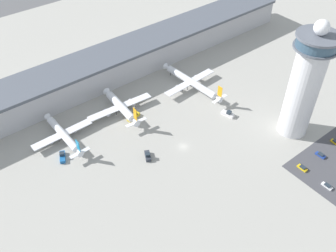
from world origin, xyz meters
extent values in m
plane|color=#9E9B93|center=(0.00, 0.00, 0.00)|extent=(1000.00, 1000.00, 0.00)
cube|color=#B2B2B7|center=(0.00, 70.00, 7.54)|extent=(263.72, 22.00, 15.07)
cube|color=#4C515B|center=(0.00, 70.00, 15.87)|extent=(263.72, 25.00, 1.60)
cube|color=#515154|center=(0.00, 209.35, 0.00)|extent=(395.58, 44.00, 0.01)
cylinder|color=silver|center=(50.07, -24.26, 23.13)|extent=(14.03, 14.03, 46.27)
cylinder|color=#565B66|center=(50.07, -24.26, 46.67)|extent=(19.05, 19.05, 0.80)
cylinder|color=#334C60|center=(50.07, -24.26, 49.23)|extent=(17.53, 17.53, 4.33)
cylinder|color=#565B66|center=(50.07, -24.26, 51.89)|extent=(19.05, 19.05, 1.00)
sphere|color=white|center=(50.07, -24.26, 55.65)|extent=(6.51, 6.51, 6.51)
cylinder|color=silver|center=(-42.35, 39.55, 3.79)|extent=(4.02, 26.56, 3.53)
cone|color=silver|center=(-42.63, 54.39, 3.79)|extent=(3.59, 3.24, 3.53)
cone|color=silver|center=(-42.07, 24.19, 3.79)|extent=(3.26, 4.30, 3.18)
cube|color=silver|center=(-42.36, 40.08, 3.17)|extent=(30.68, 4.96, 0.44)
cylinder|color=#A8A8B2|center=(-48.81, 40.97, 2.10)|extent=(2.01, 3.92, 1.94)
cylinder|color=#A8A8B2|center=(-35.96, 41.20, 2.10)|extent=(2.01, 3.92, 1.94)
cube|color=#197FB2|center=(-42.06, 23.34, 8.38)|extent=(0.35, 2.81, 5.65)
cube|color=silver|center=(-42.05, 22.94, 4.14)|extent=(9.92, 2.18, 0.24)
cylinder|color=black|center=(-42.58, 51.60, 1.01)|extent=(0.28, 0.28, 2.02)
cylinder|color=black|center=(-39.88, 39.33, 1.01)|extent=(0.28, 0.28, 2.02)
cylinder|color=black|center=(-44.82, 39.24, 1.01)|extent=(0.28, 0.28, 2.02)
cylinder|color=silver|center=(-9.49, 39.55, 4.29)|extent=(5.59, 24.14, 4.07)
cone|color=silver|center=(-8.60, 53.32, 4.29)|extent=(4.30, 3.92, 4.07)
cone|color=silver|center=(-10.41, 25.17, 4.29)|extent=(3.97, 5.11, 3.66)
cube|color=silver|center=(-9.46, 40.03, 3.58)|extent=(36.12, 6.69, 0.44)
cylinder|color=#A8A8B2|center=(-16.92, 41.51, 2.35)|extent=(2.52, 4.61, 2.24)
cylinder|color=#A8A8B2|center=(-1.87, 40.54, 2.35)|extent=(2.52, 4.61, 2.24)
cube|color=orange|center=(-10.47, 24.20, 9.58)|extent=(0.48, 2.81, 6.51)
cube|color=silver|center=(-10.50, 23.80, 4.70)|extent=(11.50, 2.73, 0.24)
cylinder|color=black|center=(-8.80, 50.29, 1.13)|extent=(0.28, 0.28, 2.26)
cylinder|color=black|center=(-6.66, 39.05, 1.13)|extent=(0.28, 0.28, 2.26)
cylinder|color=black|center=(-12.35, 39.41, 1.13)|extent=(0.28, 0.28, 2.26)
cylinder|color=silver|center=(33.46, 33.44, 4.31)|extent=(6.25, 36.35, 3.74)
cone|color=silver|center=(32.09, 53.16, 4.31)|extent=(3.97, 3.62, 3.74)
cone|color=silver|center=(34.88, 13.15, 4.31)|extent=(3.67, 4.71, 3.37)
cube|color=silver|center=(33.41, 34.16, 3.66)|extent=(35.42, 6.84, 0.44)
cylinder|color=#A8A8B2|center=(25.97, 34.64, 2.52)|extent=(2.34, 4.25, 2.06)
cylinder|color=#A8A8B2|center=(40.72, 35.67, 2.52)|extent=(2.34, 4.25, 2.06)
cube|color=orange|center=(34.94, 12.25, 9.18)|extent=(0.49, 2.81, 5.99)
cube|color=silver|center=(34.97, 11.85, 4.69)|extent=(10.59, 2.72, 0.24)
cylinder|color=black|center=(32.29, 50.29, 1.22)|extent=(0.28, 0.28, 2.44)
cylinder|color=black|center=(36.08, 33.54, 1.22)|extent=(0.28, 0.28, 2.44)
cylinder|color=black|center=(30.86, 33.18, 1.22)|extent=(0.28, 0.28, 2.44)
cube|color=black|center=(-6.79, 31.81, 0.06)|extent=(6.72, 3.58, 0.12)
cube|color=gold|center=(-6.79, 31.81, 0.77)|extent=(7.93, 3.95, 1.53)
cube|color=#232D38|center=(-6.05, 31.99, 2.16)|extent=(2.68, 2.44, 1.25)
cube|color=black|center=(32.84, 3.26, 0.06)|extent=(3.90, 6.22, 0.12)
cube|color=silver|center=(32.84, 3.26, 0.84)|extent=(4.28, 7.31, 1.67)
cube|color=#232D38|center=(33.01, 2.60, 2.36)|extent=(2.74, 2.58, 1.37)
cube|color=black|center=(-17.37, 4.82, 0.06)|extent=(4.31, 5.54, 0.12)
cube|color=#2D333D|center=(-17.37, 4.82, 0.85)|extent=(4.83, 6.44, 1.71)
cube|color=#232D38|center=(-17.64, 4.28, 2.41)|extent=(2.67, 2.55, 1.40)
cube|color=black|center=(-48.51, 28.56, 0.06)|extent=(4.55, 6.26, 0.12)
cube|color=#195699|center=(-48.51, 28.56, 0.80)|extent=(5.10, 7.31, 1.61)
cube|color=#232D38|center=(-48.22, 29.19, 2.27)|extent=(2.79, 2.78, 1.32)
cube|color=black|center=(58.95, -43.46, 0.06)|extent=(1.89, 3.92, 0.12)
cube|color=gold|center=(58.95, -43.46, 0.43)|extent=(1.98, 4.66, 0.86)
cube|color=#232D38|center=(58.95, -43.34, 1.22)|extent=(1.70, 2.58, 0.71)
cube|color=black|center=(46.04, -44.02, 0.06)|extent=(1.85, 3.97, 0.12)
cube|color=navy|center=(46.04, -44.02, 0.43)|extent=(1.94, 4.73, 0.86)
cube|color=#232D38|center=(46.04, -44.13, 1.21)|extent=(1.68, 2.61, 0.70)
cube|color=black|center=(32.91, -43.70, 0.06)|extent=(1.87, 3.92, 0.12)
cube|color=gold|center=(32.91, -43.70, 0.42)|extent=(1.96, 4.67, 0.84)
cube|color=#232D38|center=(32.91, -43.81, 1.18)|extent=(1.69, 2.58, 0.68)
cube|color=black|center=(32.72, -56.59, 0.06)|extent=(1.73, 4.05, 0.12)
cube|color=silver|center=(32.72, -56.59, 0.40)|extent=(1.81, 4.82, 0.80)
cube|color=#232D38|center=(32.72, -56.71, 1.13)|extent=(1.57, 2.66, 0.66)
camera|label=1|loc=(-83.24, -93.88, 126.83)|focal=40.00mm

